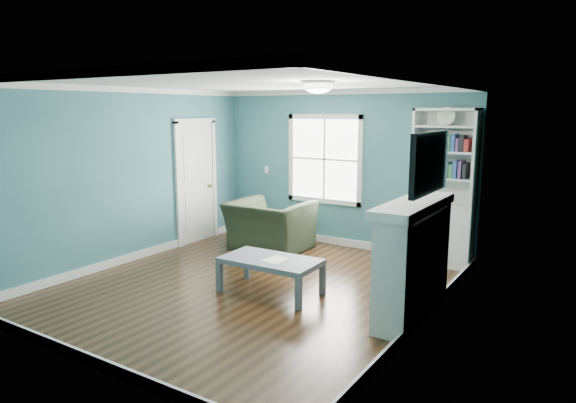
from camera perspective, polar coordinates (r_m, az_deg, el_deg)
The scene contains 13 objects.
floor at distance 6.80m, azimuth -4.00°, elevation -9.40°, with size 5.00×5.00×0.00m, color black.
room_walls at distance 6.45m, azimuth -4.17°, elevation 3.96°, with size 5.00×5.00×5.00m.
trim at distance 6.49m, azimuth -4.13°, elevation 0.94°, with size 4.50×5.00×2.60m.
window at distance 8.71m, azimuth 4.09°, elevation 4.71°, with size 1.40×0.06×1.50m.
bookshelf at distance 7.83m, azimuth 16.79°, elevation -0.21°, with size 0.90×0.35×2.31m.
fireplace at distance 5.85m, azimuth 13.84°, elevation -6.41°, with size 0.44×1.58×1.30m.
tv at distance 5.61m, azimuth 15.48°, elevation 4.16°, with size 0.06×1.10×0.65m, color black.
door at distance 9.00m, azimuth -10.15°, elevation 2.33°, with size 0.12×0.98×2.17m.
ceiling_fixture at distance 6.01m, azimuth 3.36°, elevation 12.76°, with size 0.38×0.38×0.15m.
light_switch at distance 9.37m, azimuth -2.40°, elevation 3.57°, with size 0.08×0.01×0.12m, color white.
recliner at distance 8.38m, azimuth -2.06°, elevation -1.80°, with size 1.23×0.80×1.08m, color #212C1B.
coffee_table at distance 6.46m, azimuth -1.95°, elevation -6.84°, with size 1.24×0.70×0.44m.
paper_sheet at distance 6.39m, azimuth -1.34°, elevation -6.47°, with size 0.25×0.31×0.00m, color white.
Camera 1 is at (3.84, -5.13, 2.28)m, focal length 32.00 mm.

